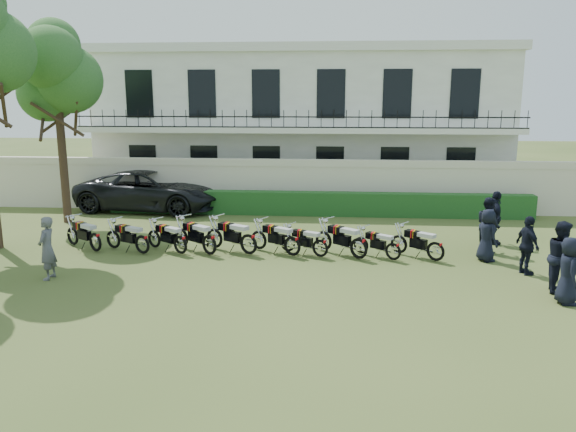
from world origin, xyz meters
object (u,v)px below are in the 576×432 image
object	(u,v)px
motorcycle_7	(359,243)
officer_0	(568,271)
officer_1	(562,257)
officer_4	(488,225)
motorcycle_4	(249,239)
motorcycle_0	(95,238)
suv	(151,190)
motorcycle_3	(209,240)
motorcycle_5	(292,241)
motorcycle_6	(320,244)
officer_3	(487,235)
officer_2	(528,246)
motorcycle_8	(393,247)
motorcycle_1	(142,240)
officer_5	(495,218)
motorcycle_2	(180,240)
motorcycle_9	(436,247)
inspector	(47,248)
tree_west_near	(57,72)

from	to	relation	value
motorcycle_7	officer_0	size ratio (longest dim) A/B	1.01
officer_1	officer_4	distance (m)	3.88
motorcycle_4	motorcycle_7	xyz separation A→B (m)	(3.49, -0.20, -0.01)
motorcycle_0	suv	xyz separation A→B (m)	(-0.40, 6.91, 0.40)
motorcycle_4	motorcycle_3	bearing A→B (deg)	125.74
motorcycle_0	suv	distance (m)	6.93
motorcycle_5	motorcycle_6	xyz separation A→B (m)	(0.89, -0.05, -0.05)
motorcycle_0	motorcycle_3	size ratio (longest dim) A/B	0.98
motorcycle_3	motorcycle_6	distance (m)	3.53
officer_3	officer_4	bearing A→B (deg)	-35.31
motorcycle_5	officer_2	distance (m)	6.91
motorcycle_8	suv	world-z (taller)	suv
officer_0	officer_4	world-z (taller)	officer_4
officer_0	officer_3	world-z (taller)	officer_0
motorcycle_1	motorcycle_8	bearing A→B (deg)	-64.74
motorcycle_3	officer_2	xyz separation A→B (m)	(9.43, -1.15, 0.33)
officer_5	officer_1	bearing A→B (deg)	-173.30
motorcycle_0	suv	bearing A→B (deg)	36.74
motorcycle_2	officer_0	size ratio (longest dim) A/B	0.98
motorcycle_3	officer_4	distance (m)	9.06
officer_1	officer_4	xyz separation A→B (m)	(-0.87, 3.78, -0.03)
motorcycle_3	officer_3	xyz separation A→B (m)	(8.65, 0.14, 0.30)
motorcycle_3	officer_4	bearing A→B (deg)	-45.93
motorcycle_1	officer_1	size ratio (longest dim) A/B	0.95
officer_0	officer_5	size ratio (longest dim) A/B	0.91
motorcycle_4	officer_3	distance (m)	7.41
motorcycle_5	suv	size ratio (longest dim) A/B	0.27
motorcycle_7	motorcycle_9	bearing A→B (deg)	-52.91
motorcycle_6	motorcycle_8	size ratio (longest dim) A/B	1.11
motorcycle_0	motorcycle_7	world-z (taller)	motorcycle_7
motorcycle_1	motorcycle_5	distance (m)	4.83
motorcycle_5	officer_3	world-z (taller)	officer_3
motorcycle_9	inspector	size ratio (longest dim) A/B	0.88
officer_1	officer_4	size ratio (longest dim) A/B	1.04
officer_1	officer_3	world-z (taller)	officer_1
motorcycle_0	motorcycle_1	size ratio (longest dim) A/B	0.95
motorcycle_2	officer_1	distance (m)	11.09
motorcycle_3	officer_0	distance (m)	10.26
motorcycle_1	motorcycle_8	world-z (taller)	motorcycle_1
motorcycle_2	motorcycle_4	world-z (taller)	motorcycle_4
motorcycle_3	suv	world-z (taller)	suv
officer_0	officer_1	world-z (taller)	officer_1
motorcycle_2	officer_1	world-z (taller)	officer_1
motorcycle_9	officer_1	world-z (taller)	officer_1
motorcycle_1	motorcycle_7	world-z (taller)	motorcycle_7
motorcycle_1	tree_west_near	bearing A→B (deg)	71.88
suv	officer_3	size ratio (longest dim) A/B	3.93
motorcycle_6	officer_2	distance (m)	6.04
motorcycle_5	motorcycle_8	size ratio (longest dim) A/B	1.21
officer_0	officer_4	bearing A→B (deg)	15.70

